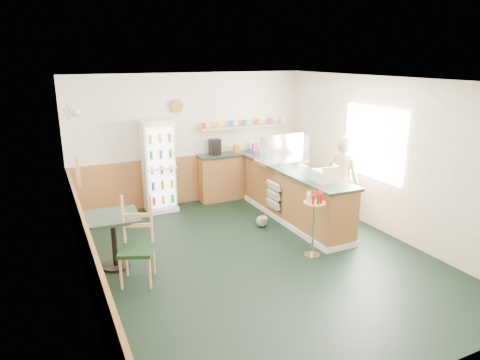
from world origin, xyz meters
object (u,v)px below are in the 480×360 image
shopkeeper (343,180)px  condiment_stand (314,213)px  cash_register (325,176)px  display_case (282,149)px  cafe_table (113,231)px  drinks_fridge (159,166)px  cafe_chair (134,238)px

shopkeeper → condiment_stand: 1.54m
shopkeeper → cash_register: bearing=97.4°
condiment_stand → display_case: bearing=74.1°
cash_register → cafe_table: 3.47m
drinks_fridge → shopkeeper: 3.59m
drinks_fridge → cash_register: bearing=-50.4°
drinks_fridge → shopkeeper: size_ratio=1.08×
shopkeeper → condiment_stand: shopkeeper is taller
drinks_fridge → cafe_chair: (-1.06, -2.64, -0.28)m
display_case → condiment_stand: display_case is taller
display_case → cafe_chair: bearing=-155.1°
cafe_table → condiment_stand: bearing=-18.2°
display_case → cafe_chair: display_case is taller
drinks_fridge → cafe_table: size_ratio=2.23×
drinks_fridge → cafe_chair: bearing=-111.9°
drinks_fridge → cash_register: size_ratio=5.15×
display_case → condiment_stand: (-0.55, -1.93, -0.58)m
cafe_chair → shopkeeper: bearing=28.5°
cash_register → condiment_stand: (-0.55, -0.51, -0.40)m
drinks_fridge → cash_register: (2.13, -2.58, 0.20)m
cash_register → condiment_stand: size_ratio=0.34×
display_case → cafe_table: display_case is taller
display_case → shopkeeper: size_ratio=0.58×
shopkeeper → cafe_chair: bearing=75.3°
condiment_stand → cafe_chair: (-2.65, 0.45, -0.08)m
cash_register → cafe_chair: cash_register is taller
condiment_stand → cafe_chair: bearing=170.4°
shopkeeper → cafe_table: 4.11m
display_case → shopkeeper: bearing=-56.0°
shopkeeper → cafe_chair: 3.93m
drinks_fridge → shopkeeper: bearing=-37.8°
display_case → cash_register: bearing=-90.0°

